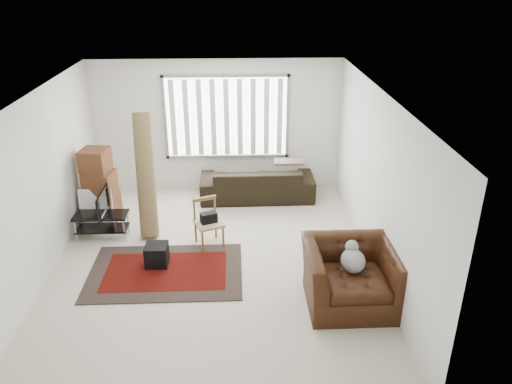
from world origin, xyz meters
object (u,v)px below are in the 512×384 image
Objects in this scene: sofa at (257,178)px; side_chair at (208,221)px; armchair at (353,272)px; moving_boxes at (100,188)px; tv_stand at (102,221)px.

sofa is 2.03m from side_chair.
moving_boxes is at bearing 146.56° from armchair.
moving_boxes is 1.03× the size of armchair.
armchair is (2.06, -1.69, 0.05)m from side_chair.
tv_stand is 0.66× the size of moving_boxes.
moving_boxes is at bearing 102.84° from tv_stand.
sofa is 3.70m from armchair.
moving_boxes reaches higher than side_chair.
armchair is (4.07, -2.66, -0.15)m from moving_boxes.
moving_boxes is 0.61× the size of sofa.
armchair is at bearing -61.33° from side_chair.
side_chair is 2.67m from armchair.
sofa is (2.90, 0.86, -0.21)m from moving_boxes.
sofa is (2.74, 1.53, 0.11)m from tv_stand.
side_chair is (2.00, -0.96, -0.20)m from moving_boxes.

